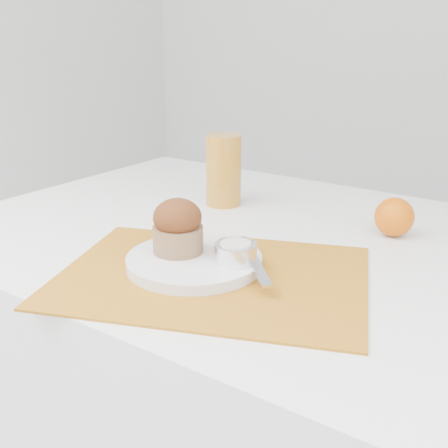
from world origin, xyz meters
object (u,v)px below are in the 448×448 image
Objects in this scene: orange at (394,217)px; plate at (194,261)px; muffin at (178,227)px; juice_glass at (223,170)px; table at (269,416)px.

plate is at bearing -122.10° from orange.
muffin is at bearing -126.22° from orange.
orange reaches higher than plate.
table is at bearing -31.12° from juice_glass.
muffin reaches higher than plate.
juice_glass reaches higher than table.
table is at bearing 78.62° from plate.
plate is at bearing -101.38° from table.
orange is at bearing 57.90° from plate.
muffin reaches higher than table.
table is 17.24× the size of orange.
plate is 0.06m from muffin.
table is 12.45× the size of muffin.
juice_glass is 0.32m from muffin.
plate is at bearing -3.04° from muffin.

